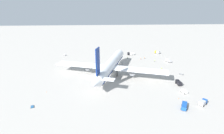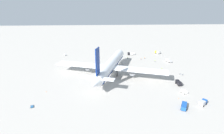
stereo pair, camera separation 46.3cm
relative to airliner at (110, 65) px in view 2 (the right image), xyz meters
The scene contains 19 objects.
ground_plane 7.79m from the airliner, 14.73° to the right, with size 600.00×600.00×0.00m, color #ADA8A0.
airliner is the anchor object (origin of this frame).
service_truck_0 64.07m from the airliner, 132.72° to the right, with size 5.11×5.67×2.58m.
service_truck_1 48.31m from the airliner, 113.40° to the right, with size 5.78×2.77×2.68m.
service_truck_2 56.90m from the airliner, 24.43° to the right, with size 2.46×6.86×2.75m.
service_truck_3 61.35m from the airliner, 62.92° to the right, with size 6.99×3.80×2.47m.
service_truck_4 76.09m from the airliner, 43.61° to the right, with size 5.36×5.12×2.95m.
service_truck_5 58.30m from the airliner, 142.20° to the right, with size 6.68×5.14×2.53m.
service_van 52.60m from the airliner, 125.06° to the right, with size 4.60×3.38×1.97m.
baggage_cart_0 53.94m from the airliner, 92.20° to the right, with size 3.03×3.11×0.40m.
baggage_cart_1 69.39m from the airliner, 39.19° to the left, with size 2.82×2.53×1.44m.
baggage_cart_2 59.13m from the airliner, 133.30° to the left, with size 3.07×2.17×0.40m.
ground_worker_0 51.22m from the airliner, 55.59° to the right, with size 0.44×0.44×1.71m.
ground_worker_1 47.31m from the airliner, 40.75° to the right, with size 0.55×0.55×1.68m.
ground_worker_2 51.36m from the airliner, 42.63° to the right, with size 0.44×0.44×1.78m.
ground_worker_3 44.13m from the airliner, 24.86° to the right, with size 0.52×0.52×1.79m.
ground_worker_4 43.25m from the airliner, 78.10° to the right, with size 0.52×0.52×1.70m.
traffic_cone_0 47.37m from the airliner, 121.14° to the left, with size 0.36×0.36×0.55m, color orange.
traffic_cone_1 52.35m from the airliner, 134.66° to the right, with size 0.36×0.36×0.55m, color orange.
Camera 2 is at (-122.25, 5.77, 51.37)m, focal length 28.26 mm.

